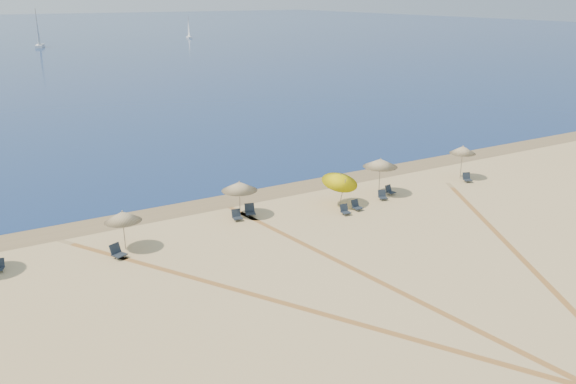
# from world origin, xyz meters

# --- Properties ---
(ground) EXTENTS (160.00, 160.00, 0.00)m
(ground) POSITION_xyz_m (0.00, 0.00, 0.00)
(ground) COLOR tan
(ground) RESTS_ON ground
(wet_sand) EXTENTS (500.00, 500.00, 0.00)m
(wet_sand) POSITION_xyz_m (0.00, 24.00, 0.00)
(wet_sand) COLOR olive
(wet_sand) RESTS_ON ground
(umbrella_1) EXTENTS (1.99, 2.01, 2.24)m
(umbrella_1) POSITION_xyz_m (-10.53, 19.44, 1.90)
(umbrella_1) COLOR gray
(umbrella_1) RESTS_ON ground
(umbrella_2) EXTENTS (2.21, 2.21, 2.29)m
(umbrella_2) POSITION_xyz_m (-2.98, 20.80, 1.95)
(umbrella_2) COLOR gray
(umbrella_2) RESTS_ON ground
(umbrella_3) EXTENTS (2.34, 2.40, 2.46)m
(umbrella_3) POSITION_xyz_m (3.44, 19.20, 1.84)
(umbrella_3) COLOR gray
(umbrella_3) RESTS_ON ground
(umbrella_4) EXTENTS (2.34, 2.34, 2.59)m
(umbrella_4) POSITION_xyz_m (7.08, 19.70, 2.25)
(umbrella_4) COLOR gray
(umbrella_4) RESTS_ON ground
(umbrella_5) EXTENTS (1.91, 1.91, 2.55)m
(umbrella_5) POSITION_xyz_m (14.65, 19.51, 2.21)
(umbrella_5) COLOR gray
(umbrella_5) RESTS_ON ground
(chair_2) EXTENTS (0.85, 0.91, 0.74)m
(chair_2) POSITION_xyz_m (-11.19, 18.59, 0.33)
(chair_2) COLOR black
(chair_2) RESTS_ON ground
(chair_3) EXTENTS (0.62, 0.70, 0.65)m
(chair_3) POSITION_xyz_m (-3.45, 20.30, 0.29)
(chair_3) COLOR black
(chair_3) RESTS_ON ground
(chair_4) EXTENTS (0.78, 0.85, 0.73)m
(chair_4) POSITION_xyz_m (-2.38, 20.62, 0.32)
(chair_4) COLOR black
(chair_4) RESTS_ON ground
(chair_5) EXTENTS (0.58, 0.66, 0.63)m
(chair_5) POSITION_xyz_m (2.81, 17.75, 0.28)
(chair_5) COLOR black
(chair_5) RESTS_ON ground
(chair_6) EXTENTS (0.60, 0.68, 0.65)m
(chair_6) POSITION_xyz_m (3.90, 18.03, 0.29)
(chair_6) COLOR black
(chair_6) RESTS_ON ground
(chair_7) EXTENTS (0.71, 0.76, 0.63)m
(chair_7) POSITION_xyz_m (6.61, 18.75, 0.28)
(chair_7) COLOR black
(chair_7) RESTS_ON ground
(chair_8) EXTENTS (0.62, 0.69, 0.63)m
(chair_8) POSITION_xyz_m (7.75, 19.36, 0.28)
(chair_8) COLOR black
(chair_8) RESTS_ON ground
(chair_9) EXTENTS (0.75, 0.81, 0.66)m
(chair_9) POSITION_xyz_m (14.48, 18.69, 0.29)
(chair_9) COLOR black
(chair_9) RESTS_ON ground
(sailboat_1) EXTENTS (3.21, 6.58, 9.50)m
(sailboat_1) POSITION_xyz_m (6.18, 154.68, 2.87)
(sailboat_1) COLOR white
(sailboat_1) RESTS_ON ocean
(sailboat_2) EXTENTS (2.01, 4.54, 6.55)m
(sailboat_2) POSITION_xyz_m (51.23, 166.65, 1.98)
(sailboat_2) COLOR white
(sailboat_2) RESTS_ON ocean
(tire_tracks) EXTENTS (50.94, 42.69, 0.00)m
(tire_tracks) POSITION_xyz_m (-0.37, 8.83, 0.00)
(tire_tracks) COLOR tan
(tire_tracks) RESTS_ON ground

